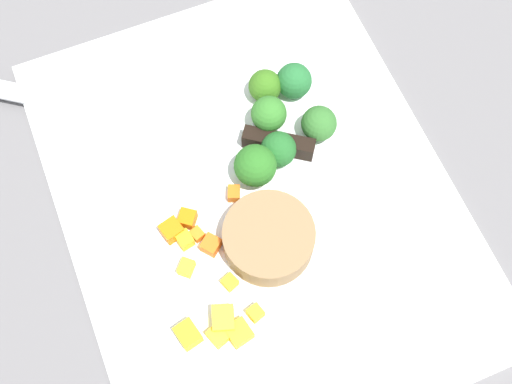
{
  "coord_description": "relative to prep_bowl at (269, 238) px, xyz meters",
  "views": [
    {
      "loc": [
        -0.24,
        0.1,
        0.63
      ],
      "look_at": [
        0.0,
        0.0,
        0.02
      ],
      "focal_mm": 46.62,
      "sensor_mm": 36.0,
      "label": 1
    }
  ],
  "objects": [
    {
      "name": "pepper_dice_0",
      "position": [
        0.01,
        0.08,
        -0.01
      ],
      "size": [
        0.02,
        0.02,
        0.01
      ],
      "primitive_type": "cube",
      "rotation": [
        0.0,
        0.0,
        2.41
      ],
      "color": "yellow",
      "rests_on": "cutting_board"
    },
    {
      "name": "prep_bowl",
      "position": [
        0.0,
        0.0,
        0.0
      ],
      "size": [
        0.09,
        0.09,
        0.03
      ],
      "primitive_type": "cylinder",
      "color": "olive",
      "rests_on": "cutting_board"
    },
    {
      "name": "pepper_dice_4",
      "position": [
        -0.02,
        0.05,
        -0.01
      ],
      "size": [
        0.02,
        0.02,
        0.01
      ],
      "primitive_type": "cube",
      "rotation": [
        0.0,
        0.0,
        1.94
      ],
      "color": "yellow",
      "rests_on": "cutting_board"
    },
    {
      "name": "carrot_dice_1",
      "position": [
        0.03,
        0.06,
        -0.01
      ],
      "size": [
        0.02,
        0.01,
        0.01
      ],
      "primitive_type": "cube",
      "rotation": [
        0.0,
        0.0,
        0.35
      ],
      "color": "orange",
      "rests_on": "cutting_board"
    },
    {
      "name": "pepper_dice_7",
      "position": [
        -0.06,
        0.04,
        -0.01
      ],
      "size": [
        0.02,
        0.02,
        0.01
      ],
      "primitive_type": "cube",
      "rotation": [
        0.0,
        0.0,
        0.3
      ],
      "color": "yellow",
      "rests_on": "cutting_board"
    },
    {
      "name": "chef_knife",
      "position": [
        0.14,
        0.01,
        -0.01
      ],
      "size": [
        0.23,
        0.31,
        0.02
      ],
      "rotation": [
        0.0,
        0.0,
        0.95
      ],
      "color": "silver",
      "rests_on": "cutting_board"
    },
    {
      "name": "carrot_dice_5",
      "position": [
        0.02,
        0.05,
        -0.01
      ],
      "size": [
        0.02,
        0.02,
        0.01
      ],
      "primitive_type": "cube",
      "rotation": [
        0.0,
        0.0,
        0.68
      ],
      "color": "orange",
      "rests_on": "cutting_board"
    },
    {
      "name": "pepper_dice_3",
      "position": [
        -0.05,
        0.07,
        -0.01
      ],
      "size": [
        0.03,
        0.03,
        0.02
      ],
      "primitive_type": "cube",
      "rotation": [
        0.0,
        0.0,
        2.82
      ],
      "color": "yellow",
      "rests_on": "cutting_board"
    },
    {
      "name": "cutting_board",
      "position": [
        0.05,
        -0.01,
        -0.02
      ],
      "size": [
        0.49,
        0.38,
        0.01
      ],
      "primitive_type": "cube",
      "color": "white",
      "rests_on": "ground_plane"
    },
    {
      "name": "pepper_dice_2",
      "position": [
        0.03,
        0.07,
        -0.01
      ],
      "size": [
        0.02,
        0.02,
        0.01
      ],
      "primitive_type": "cube",
      "rotation": [
        0.0,
        0.0,
        0.2
      ],
      "color": "yellow",
      "rests_on": "cutting_board"
    },
    {
      "name": "ground_plane",
      "position": [
        0.05,
        -0.01,
        -0.03
      ],
      "size": [
        4.0,
        4.0,
        0.0
      ],
      "primitive_type": "plane",
      "color": "slate"
    },
    {
      "name": "pepper_dice_1",
      "position": [
        -0.06,
        0.1,
        -0.01
      ],
      "size": [
        0.03,
        0.02,
        0.02
      ],
      "primitive_type": "cube",
      "rotation": [
        0.0,
        0.0,
        1.8
      ],
      "color": "yellow",
      "rests_on": "cutting_board"
    },
    {
      "name": "carrot_dice_4",
      "position": [
        0.05,
        0.07,
        -0.01
      ],
      "size": [
        0.02,
        0.02,
        0.02
      ],
      "primitive_type": "cube",
      "rotation": [
        0.0,
        0.0,
        0.93
      ],
      "color": "orange",
      "rests_on": "cutting_board"
    },
    {
      "name": "pepper_dice_5",
      "position": [
        -0.07,
        0.06,
        -0.01
      ],
      "size": [
        0.02,
        0.02,
        0.01
      ],
      "primitive_type": "cube",
      "rotation": [
        0.0,
        0.0,
        0.21
      ],
      "color": "yellow",
      "rests_on": "cutting_board"
    },
    {
      "name": "carrot_dice_2",
      "position": [
        0.06,
        0.01,
        -0.01
      ],
      "size": [
        0.02,
        0.02,
        0.01
      ],
      "primitive_type": "cube",
      "rotation": [
        0.0,
        0.0,
        1.17
      ],
      "color": "orange",
      "rests_on": "cutting_board"
    },
    {
      "name": "broccoli_floret_5",
      "position": [
        0.07,
        -0.02,
        0.01
      ],
      "size": [
        0.04,
        0.04,
        0.05
      ],
      "color": "#93B268",
      "rests_on": "cutting_board"
    },
    {
      "name": "broccoli_floret_4",
      "position": [
        0.09,
        -0.09,
        0.0
      ],
      "size": [
        0.04,
        0.04,
        0.04
      ],
      "color": "#98C167",
      "rests_on": "cutting_board"
    },
    {
      "name": "carrot_dice_3",
      "position": [
        0.07,
        -0.02,
        -0.01
      ],
      "size": [
        0.02,
        0.02,
        0.01
      ],
      "primitive_type": "cube",
      "rotation": [
        0.0,
        0.0,
        2.63
      ],
      "color": "orange",
      "rests_on": "cutting_board"
    },
    {
      "name": "carrot_dice_0",
      "position": [
        0.05,
        0.08,
        -0.01
      ],
      "size": [
        0.02,
        0.02,
        0.02
      ],
      "primitive_type": "cube",
      "rotation": [
        0.0,
        0.0,
        0.25
      ],
      "color": "orange",
      "rests_on": "cutting_board"
    },
    {
      "name": "broccoli_floret_0",
      "position": [
        0.15,
        -0.09,
        0.0
      ],
      "size": [
        0.04,
        0.04,
        0.04
      ],
      "color": "#95AD55",
      "rests_on": "cutting_board"
    },
    {
      "name": "broccoli_floret_3",
      "position": [
        0.12,
        -0.05,
        0.01
      ],
      "size": [
        0.04,
        0.04,
        0.04
      ],
      "color": "#90B359",
      "rests_on": "cutting_board"
    },
    {
      "name": "broccoli_floret_1",
      "position": [
        0.08,
        -0.05,
        0.0
      ],
      "size": [
        0.04,
        0.04,
        0.04
      ],
      "color": "#92B16C",
      "rests_on": "cutting_board"
    },
    {
      "name": "broccoli_floret_2",
      "position": [
        0.16,
        -0.06,
        0.0
      ],
      "size": [
        0.04,
        0.04,
        0.04
      ],
      "color": "#91B164",
      "rests_on": "cutting_board"
    },
    {
      "name": "pepper_dice_6",
      "position": [
        -0.07,
        0.08,
        -0.01
      ],
      "size": [
        0.02,
        0.02,
        0.01
      ],
      "primitive_type": "cube",
      "rotation": [
        0.0,
        0.0,
        1.91
      ],
      "color": "yellow",
      "rests_on": "cutting_board"
    }
  ]
}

